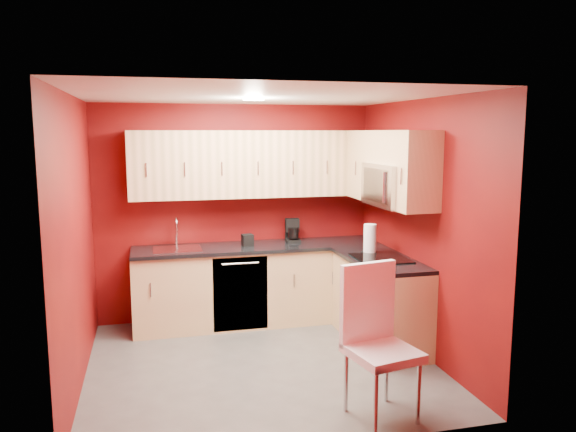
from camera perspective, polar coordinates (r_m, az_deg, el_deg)
name	(u,v)px	position (r m, az deg, el deg)	size (l,w,h in m)	color
floor	(262,364)	(5.51, -2.70, -14.82)	(3.20, 3.20, 0.00)	#53514E
ceiling	(260,96)	(5.07, -2.90, 12.10)	(3.20, 3.20, 0.00)	white
wall_back	(236,212)	(6.60, -5.32, 0.37)	(3.20, 3.20, 0.00)	maroon
wall_front	(305,275)	(3.72, 1.72, -6.00)	(3.20, 3.20, 0.00)	maroon
wall_left	(76,243)	(5.09, -20.77, -2.59)	(3.00, 3.00, 0.00)	maroon
wall_right	(420,228)	(5.67, 13.28, -1.17)	(3.00, 3.00, 0.00)	maroon
base_cabinets_back	(258,285)	(6.51, -3.07, -7.05)	(2.80, 0.60, 0.87)	#E0C680
base_cabinets_right	(380,303)	(5.95, 9.30, -8.67)	(0.60, 1.30, 0.87)	#E0C680
countertop_back	(258,247)	(6.39, -3.07, -3.16)	(2.80, 0.63, 0.04)	black
countertop_right	(380,260)	(5.82, 9.33, -4.43)	(0.63, 1.27, 0.04)	black
upper_cabinets_back	(255,164)	(6.41, -3.38, 5.31)	(2.80, 0.35, 0.75)	#E6B482
upper_cabinets_right	(387,161)	(5.92, 10.02, 5.54)	(0.35, 1.55, 0.75)	#E6B482
microwave	(393,185)	(5.71, 10.66, 3.12)	(0.42, 0.76, 0.42)	silver
cooktop	(381,258)	(5.78, 9.43, -4.27)	(0.50, 0.55, 0.01)	black
sink	(177,246)	(6.30, -11.19, -2.98)	(0.52, 0.42, 0.35)	silver
dishwasher_front	(241,294)	(6.20, -4.85, -7.88)	(0.60, 0.02, 0.82)	black
downlight	(253,99)	(5.36, -3.53, 11.74)	(0.20, 0.20, 0.01)	white
coffee_maker	(293,230)	(6.57, 0.51, -1.47)	(0.16, 0.21, 0.27)	black
napkin_holder	(248,240)	(6.35, -4.13, -2.45)	(0.12, 0.12, 0.13)	black
paper_towel	(370,239)	(6.00, 8.32, -2.30)	(0.18, 0.18, 0.31)	white
dining_chair	(383,344)	(4.42, 9.59, -12.74)	(0.48, 0.50, 1.18)	white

